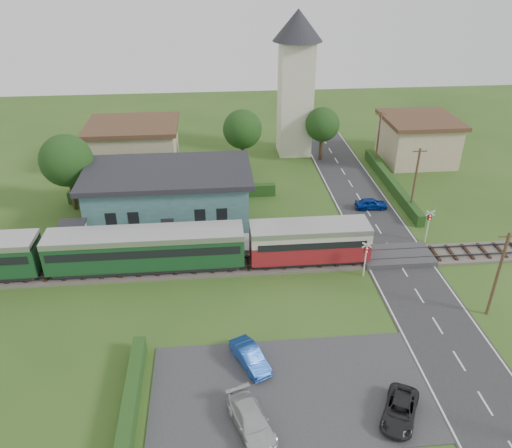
{
  "coord_description": "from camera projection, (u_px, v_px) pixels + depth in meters",
  "views": [
    {
      "loc": [
        -5.55,
        -33.38,
        24.0
      ],
      "look_at": [
        -2.13,
        4.0,
        2.9
      ],
      "focal_mm": 35.0,
      "sensor_mm": 36.0,
      "label": 1
    }
  ],
  "objects": [
    {
      "name": "car_park",
      "position": [
        290.0,
        391.0,
        30.63
      ],
      "size": [
        17.0,
        9.0,
        0.08
      ],
      "primitive_type": "cube",
      "color": "#333335",
      "rests_on": "ground"
    },
    {
      "name": "hedge_station",
      "position": [
        173.0,
        193.0,
        53.52
      ],
      "size": [
        22.0,
        0.8,
        1.3
      ],
      "primitive_type": "cube",
      "color": "#193814",
      "rests_on": "ground"
    },
    {
      "name": "tree_c",
      "position": [
        322.0,
        125.0,
        61.24
      ],
      "size": [
        4.2,
        4.2,
        6.78
      ],
      "color": "#332316",
      "rests_on": "ground"
    },
    {
      "name": "streetlamp_east",
      "position": [
        379.0,
        130.0,
        64.4
      ],
      "size": [
        0.3,
        0.3,
        5.15
      ],
      "color": "#3F3F47",
      "rests_on": "ground"
    },
    {
      "name": "ground",
      "position": [
        286.0,
        277.0,
        41.18
      ],
      "size": [
        120.0,
        120.0,
        0.0
      ],
      "primitive_type": "plane",
      "color": "#2D4C19"
    },
    {
      "name": "church_tower",
      "position": [
        296.0,
        73.0,
        60.87
      ],
      "size": [
        6.0,
        6.0,
        17.6
      ],
      "color": "beige",
      "rests_on": "ground"
    },
    {
      "name": "utility_pole_b",
      "position": [
        498.0,
        274.0,
        35.32
      ],
      "size": [
        1.4,
        0.22,
        7.0
      ],
      "color": "#473321",
      "rests_on": "ground"
    },
    {
      "name": "crossing_signal_near",
      "position": [
        366.0,
        254.0,
        40.29
      ],
      "size": [
        0.84,
        0.28,
        3.28
      ],
      "color": "silver",
      "rests_on": "ground"
    },
    {
      "name": "crossing_deck",
      "position": [
        396.0,
        256.0,
        43.6
      ],
      "size": [
        6.2,
        3.4,
        0.45
      ],
      "primitive_type": "cube",
      "color": "#333335",
      "rests_on": "ground"
    },
    {
      "name": "car_park_dark",
      "position": [
        400.0,
        410.0,
        28.65
      ],
      "size": [
        3.39,
        4.22,
        1.07
      ],
      "primitive_type": "imported",
      "rotation": [
        0.0,
        0.0,
        -0.5
      ],
      "color": "black",
      "rests_on": "car_park"
    },
    {
      "name": "crossing_signal_far",
      "position": [
        429.0,
        221.0,
        45.02
      ],
      "size": [
        0.84,
        0.28,
        3.28
      ],
      "color": "silver",
      "rests_on": "ground"
    },
    {
      "name": "equipment_hut",
      "position": [
        74.0,
        237.0,
        43.41
      ],
      "size": [
        2.3,
        2.3,
        2.55
      ],
      "color": "beige",
      "rests_on": "platform"
    },
    {
      "name": "car_on_road",
      "position": [
        371.0,
        204.0,
        51.49
      ],
      "size": [
        3.34,
        1.42,
        1.13
      ],
      "primitive_type": "imported",
      "rotation": [
        0.0,
        0.0,
        1.54
      ],
      "color": "navy",
      "rests_on": "road"
    },
    {
      "name": "tree_b",
      "position": [
        242.0,
        129.0,
        58.53
      ],
      "size": [
        4.6,
        4.6,
        7.34
      ],
      "color": "#332316",
      "rests_on": "ground"
    },
    {
      "name": "house_west",
      "position": [
        134.0,
        145.0,
        60.32
      ],
      "size": [
        10.8,
        8.8,
        5.5
      ],
      "color": "tan",
      "rests_on": "ground"
    },
    {
      "name": "utility_pole_d",
      "position": [
        378.0,
        139.0,
        59.63
      ],
      "size": [
        1.4,
        0.22,
        7.0
      ],
      "color": "#473321",
      "rests_on": "ground"
    },
    {
      "name": "tree_a",
      "position": [
        66.0,
        161.0,
        49.11
      ],
      "size": [
        5.2,
        5.2,
        8.0
      ],
      "color": "#332316",
      "rests_on": "ground"
    },
    {
      "name": "railway_track",
      "position": [
        283.0,
        262.0,
        42.86
      ],
      "size": [
        76.0,
        3.2,
        0.49
      ],
      "color": "#4C443D",
      "rests_on": "ground"
    },
    {
      "name": "car_park_silver",
      "position": [
        251.0,
        421.0,
        27.92
      ],
      "size": [
        3.06,
        4.7,
        1.27
      ],
      "primitive_type": "imported",
      "rotation": [
        0.0,
        0.0,
        0.32
      ],
      "color": "silver",
      "rests_on": "car_park"
    },
    {
      "name": "train",
      "position": [
        107.0,
        250.0,
        40.69
      ],
      "size": [
        43.2,
        2.9,
        3.4
      ],
      "color": "#232328",
      "rests_on": "ground"
    },
    {
      "name": "hedge_carpark",
      "position": [
        132.0,
        396.0,
        29.6
      ],
      "size": [
        0.8,
        9.0,
        1.2
      ],
      "primitive_type": "cube",
      "color": "#193814",
      "rests_on": "ground"
    },
    {
      "name": "utility_pole_c",
      "position": [
        415.0,
        181.0,
        49.21
      ],
      "size": [
        1.4,
        0.22,
        7.0
      ],
      "color": "#473321",
      "rests_on": "ground"
    },
    {
      "name": "station_building",
      "position": [
        169.0,
        195.0,
        48.61
      ],
      "size": [
        16.0,
        9.0,
        5.3
      ],
      "color": "#3B6160",
      "rests_on": "ground"
    },
    {
      "name": "pedestrian_near",
      "position": [
        238.0,
        232.0,
        45.07
      ],
      "size": [
        0.71,
        0.57,
        1.7
      ],
      "primitive_type": "imported",
      "rotation": [
        0.0,
        0.0,
        3.45
      ],
      "color": "gray",
      "rests_on": "platform"
    },
    {
      "name": "pedestrian_far",
      "position": [
        86.0,
        240.0,
        43.74
      ],
      "size": [
        0.78,
        0.96,
        1.85
      ],
      "primitive_type": "imported",
      "rotation": [
        0.0,
        0.0,
        1.66
      ],
      "color": "gray",
      "rests_on": "platform"
    },
    {
      "name": "car_park_blue",
      "position": [
        250.0,
        357.0,
        32.27
      ],
      "size": [
        2.69,
        3.9,
        1.22
      ],
      "primitive_type": "imported",
      "rotation": [
        0.0,
        0.0,
        0.42
      ],
      "color": "#1B48A4",
      "rests_on": "car_park"
    },
    {
      "name": "hedge_roadside",
      "position": [
        391.0,
        183.0,
        55.9
      ],
      "size": [
        0.8,
        18.0,
        1.2
      ],
      "primitive_type": "cube",
      "color": "#193814",
      "rests_on": "ground"
    },
    {
      "name": "platform",
      "position": [
        168.0,
        247.0,
        44.79
      ],
      "size": [
        30.0,
        3.0,
        0.45
      ],
      "primitive_type": "cube",
      "color": "gray",
      "rests_on": "ground"
    },
    {
      "name": "road",
      "position": [
        404.0,
        270.0,
        41.96
      ],
      "size": [
        6.0,
        70.0,
        0.05
      ],
      "primitive_type": "cube",
      "color": "#28282B",
      "rests_on": "ground"
    },
    {
      "name": "house_east",
      "position": [
        418.0,
        139.0,
        62.23
      ],
      "size": [
        8.8,
        8.8,
        5.5
      ],
      "color": "tan",
      "rests_on": "ground"
    },
    {
      "name": "streetlamp_west",
      "position": [
        65.0,
        161.0,
        55.31
      ],
      "size": [
        0.3,
        0.3,
        5.15
      ],
      "color": "#3F3F47",
      "rests_on": "ground"
    }
  ]
}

